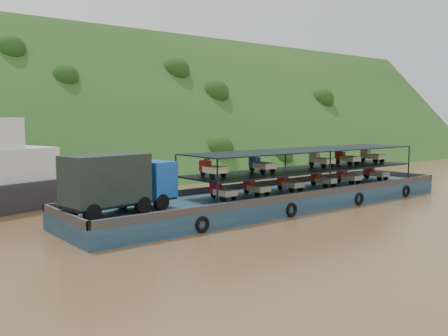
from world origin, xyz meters
TOP-DOWN VIEW (x-y plane):
  - ground at (0.00, 0.00)m, footprint 160.00×160.00m
  - hillside at (0.00, 36.00)m, footprint 140.00×39.60m
  - cargo_barge at (-0.31, 0.39)m, footprint 35.04×7.18m

SIDE VIEW (x-z plane):
  - ground at x=0.00m, z-range 0.00..0.00m
  - hillside at x=0.00m, z-range -19.80..19.80m
  - cargo_barge at x=-0.31m, z-range -1.24..3.71m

